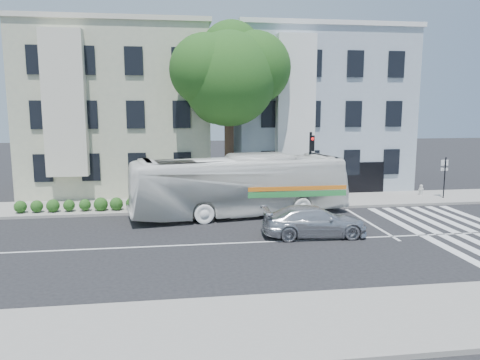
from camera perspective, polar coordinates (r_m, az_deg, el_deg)
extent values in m
plane|color=black|center=(20.74, 1.58, -7.61)|extent=(120.00, 120.00, 0.00)
cube|color=gray|center=(28.39, -1.19, -2.87)|extent=(80.00, 4.00, 0.15)
cube|color=gray|center=(13.42, 7.70, -17.01)|extent=(80.00, 4.00, 0.15)
cube|color=#A7AC90|center=(34.75, -14.34, 8.06)|extent=(12.00, 10.00, 11.00)
cube|color=#98A4B5|center=(36.11, 8.58, 8.27)|extent=(12.00, 10.00, 11.00)
cylinder|color=#2D2116|center=(28.47, -1.33, 2.31)|extent=(0.56, 0.56, 5.20)
sphere|color=#1F4616|center=(28.31, -1.36, 12.21)|extent=(5.60, 5.60, 5.60)
sphere|color=#1F4616|center=(28.99, 1.76, 13.52)|extent=(4.40, 4.40, 4.40)
sphere|color=#1F4616|center=(27.91, -4.22, 13.26)|extent=(4.20, 4.20, 4.20)
sphere|color=#1F4616|center=(29.68, -1.07, 15.36)|extent=(3.80, 3.80, 3.80)
sphere|color=#1F4616|center=(28.81, -2.71, 10.16)|extent=(3.40, 3.40, 3.40)
imported|color=white|center=(25.39, -0.02, -0.66)|extent=(4.67, 12.20, 3.32)
imported|color=silver|center=(21.79, 9.05, -5.00)|extent=(2.15, 4.88, 1.39)
cylinder|color=black|center=(27.56, 8.52, 1.19)|extent=(0.15, 0.15, 4.44)
cube|color=black|center=(27.16, 8.75, 4.44)|extent=(0.34, 0.30, 0.90)
sphere|color=red|center=(27.01, 8.85, 4.97)|extent=(0.17, 0.17, 0.17)
cylinder|color=white|center=(27.35, 8.64, 2.25)|extent=(0.46, 0.14, 0.47)
cylinder|color=#B1B1AD|center=(32.90, 21.19, -1.21)|extent=(0.22, 0.22, 0.55)
sphere|color=#B1B1AD|center=(32.85, 21.22, -0.69)|extent=(0.20, 0.20, 0.20)
cylinder|color=#B1B1AD|center=(32.89, 21.20, -1.08)|extent=(0.39, 0.26, 0.13)
cylinder|color=black|center=(32.20, 23.67, 0.27)|extent=(0.07, 0.07, 2.60)
cube|color=white|center=(32.16, 23.68, 1.94)|extent=(0.47, 0.06, 0.36)
cube|color=white|center=(32.21, 23.64, 1.21)|extent=(0.47, 0.06, 0.19)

